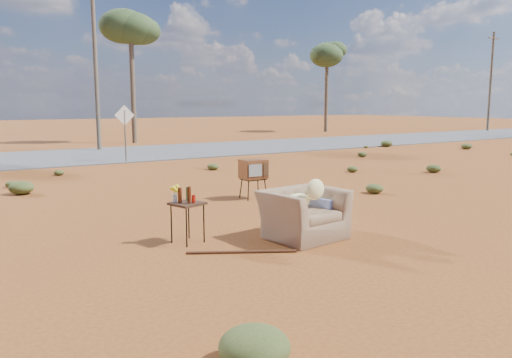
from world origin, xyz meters
TOP-DOWN VIEW (x-y plane):
  - ground at (0.00, 0.00)m, footprint 140.00×140.00m
  - highway at (0.00, 15.00)m, footprint 140.00×7.00m
  - armchair at (0.46, -0.53)m, footprint 1.54×1.09m
  - tv_unit at (1.56, 2.87)m, footprint 0.60×0.50m
  - side_table at (-1.43, 0.24)m, footprint 0.57×0.57m
  - rusty_bar at (-0.96, -0.75)m, footprint 1.48×0.86m
  - road_sign at (1.50, 12.00)m, footprint 0.78×0.06m
  - eucalyptus_center at (5.00, 21.00)m, footprint 3.20×3.20m
  - eucalyptus_right at (22.00, 24.00)m, footprint 3.20×3.20m
  - utility_pole_center at (2.00, 17.50)m, footprint 1.40×0.20m
  - utility_pole_east at (34.00, 17.50)m, footprint 1.40×0.20m
  - scrub_patch at (-0.82, 4.41)m, footprint 17.49×8.07m

SIDE VIEW (x-z plane):
  - ground at x=0.00m, z-range 0.00..0.00m
  - highway at x=0.00m, z-range 0.00..0.04m
  - rusty_bar at x=-0.96m, z-range 0.00..0.04m
  - scrub_patch at x=-0.82m, z-range -0.03..0.30m
  - armchair at x=0.46m, z-range -0.04..1.06m
  - side_table at x=-1.43m, z-range 0.22..1.16m
  - tv_unit at x=1.56m, z-range 0.23..1.16m
  - road_sign at x=1.50m, z-range 0.41..2.60m
  - utility_pole_center at x=2.00m, z-range 0.15..8.15m
  - utility_pole_east at x=34.00m, z-range 0.15..8.15m
  - eucalyptus_right at x=22.00m, z-range 2.39..9.49m
  - eucalyptus_center at x=5.00m, z-range 2.63..10.23m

